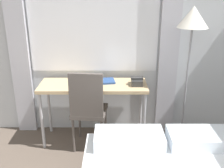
{
  "coord_description": "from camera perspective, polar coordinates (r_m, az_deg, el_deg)",
  "views": [
    {
      "loc": [
        -0.17,
        -0.07,
        1.88
      ],
      "look_at": [
        -0.17,
        2.5,
        0.92
      ],
      "focal_mm": 42.0,
      "sensor_mm": 36.0,
      "label": 1
    }
  ],
  "objects": [
    {
      "name": "standing_lamp",
      "position": [
        3.06,
        16.93,
        11.15
      ],
      "size": [
        0.34,
        0.34,
        1.69
      ],
      "color": "#4C4C51",
      "rests_on": "ground_plane"
    },
    {
      "name": "wall_back_with_window",
      "position": [
        3.33,
        1.96,
        11.39
      ],
      "size": [
        4.95,
        0.13,
        2.7
      ],
      "color": "silver",
      "rests_on": "ground_plane"
    },
    {
      "name": "telephone",
      "position": [
        3.16,
        5.36,
        0.55
      ],
      "size": [
        0.15,
        0.18,
        0.09
      ],
      "color": "#2D2D2D",
      "rests_on": "desk"
    },
    {
      "name": "desk_chair",
      "position": [
        3.08,
        -5.26,
        -4.95
      ],
      "size": [
        0.44,
        0.44,
        1.0
      ],
      "rotation": [
        0.0,
        0.0,
        -0.1
      ],
      "color": "#59514C",
      "rests_on": "ground_plane"
    },
    {
      "name": "desk",
      "position": [
        3.21,
        -4.14,
        -1.21
      ],
      "size": [
        1.3,
        0.47,
        0.77
      ],
      "color": "tan",
      "rests_on": "ground_plane"
    },
    {
      "name": "book",
      "position": [
        3.24,
        -1.94,
        0.64
      ],
      "size": [
        0.3,
        0.24,
        0.02
      ],
      "rotation": [
        0.0,
        0.0,
        0.15
      ],
      "color": "navy",
      "rests_on": "desk"
    }
  ]
}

